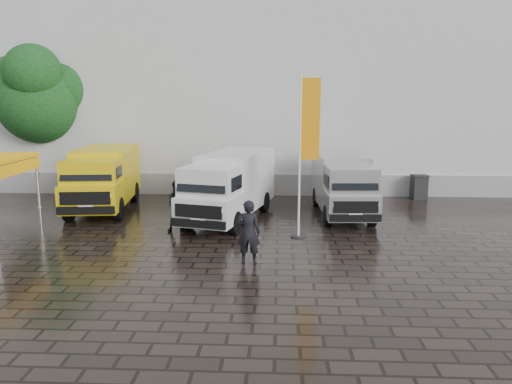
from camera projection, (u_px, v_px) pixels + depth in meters
The scene contains 11 objects.
ground at pixel (292, 244), 15.85m from camera, with size 120.00×120.00×0.00m, color black.
exhibition_hall at pixel (320, 73), 30.29m from camera, with size 44.00×16.00×12.00m, color silver.
hall_plinth at pixel (331, 185), 23.45m from camera, with size 44.00×0.15×1.00m, color gray.
van_yellow at pixel (103, 180), 20.34m from camera, with size 2.09×5.42×2.50m, color gold, non-canonical shape.
van_white at pixel (229, 188), 18.73m from camera, with size 1.92×5.77×2.50m, color silver, non-canonical shape.
van_silver at pixel (342, 185), 19.58m from camera, with size 1.81×5.43×2.35m, color #AFB1B4, non-canonical shape.
flagpole at pixel (306, 146), 16.12m from camera, with size 0.88×0.50×5.43m.
tree at pixel (39, 96), 23.80m from camera, with size 4.02×4.09×7.21m.
wheelie_bin at pixel (419, 187), 22.70m from camera, with size 0.67×0.67×1.12m, color black.
person_front at pixel (249, 232), 13.89m from camera, with size 0.67×0.44×1.83m, color black.
person_tent at pixel (179, 206), 17.19m from camera, with size 0.88×0.68×1.80m, color black.
Camera 1 is at (-0.41, -15.27, 4.67)m, focal length 35.00 mm.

